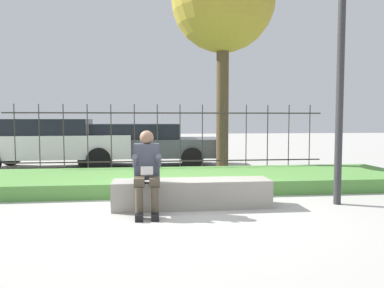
# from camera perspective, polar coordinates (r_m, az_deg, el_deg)

# --- Properties ---
(ground_plane) EXTENTS (60.00, 60.00, 0.00)m
(ground_plane) POSITION_cam_1_polar(r_m,az_deg,el_deg) (6.08, -1.78, -9.61)
(ground_plane) COLOR #B2AFA8
(stone_bench) EXTENTS (2.51, 0.57, 0.44)m
(stone_bench) POSITION_cam_1_polar(r_m,az_deg,el_deg) (6.06, -0.03, -7.77)
(stone_bench) COLOR gray
(stone_bench) RESTS_ON ground_plane
(person_seated_reader) EXTENTS (0.42, 0.73, 1.24)m
(person_seated_reader) POSITION_cam_1_polar(r_m,az_deg,el_deg) (5.62, -6.89, -3.75)
(person_seated_reader) COLOR black
(person_seated_reader) RESTS_ON ground_plane
(grass_berm) EXTENTS (9.94, 2.35, 0.27)m
(grass_berm) POSITION_cam_1_polar(r_m,az_deg,el_deg) (7.89, -2.92, -5.52)
(grass_berm) COLOR #569342
(grass_berm) RESTS_ON ground_plane
(iron_fence) EXTENTS (7.94, 0.03, 1.78)m
(iron_fence) POSITION_cam_1_polar(r_m,az_deg,el_deg) (9.38, -3.56, 0.85)
(iron_fence) COLOR #332D28
(iron_fence) RESTS_ON ground_plane
(car_parked_left) EXTENTS (4.56, 2.09, 1.41)m
(car_parked_left) POSITION_cam_1_polar(r_m,az_deg,el_deg) (11.44, -20.81, 0.30)
(car_parked_left) COLOR silver
(car_parked_left) RESTS_ON ground_plane
(car_parked_center) EXTENTS (4.62, 2.15, 1.27)m
(car_parked_center) POSITION_cam_1_polar(r_m,az_deg,el_deg) (11.30, -7.71, 0.12)
(car_parked_center) COLOR #4C5156
(car_parked_center) RESTS_ON ground_plane
(street_lamp) EXTENTS (0.28, 0.28, 3.93)m
(street_lamp) POSITION_cam_1_polar(r_m,az_deg,el_deg) (6.67, 21.73, 12.21)
(street_lamp) COLOR #2D2D30
(street_lamp) RESTS_ON ground_plane
(tree_behind_fence) EXTENTS (2.73, 2.73, 5.91)m
(tree_behind_fence) POSITION_cam_1_polar(r_m,az_deg,el_deg) (10.52, 4.74, 20.83)
(tree_behind_fence) COLOR #4C3D28
(tree_behind_fence) RESTS_ON ground_plane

